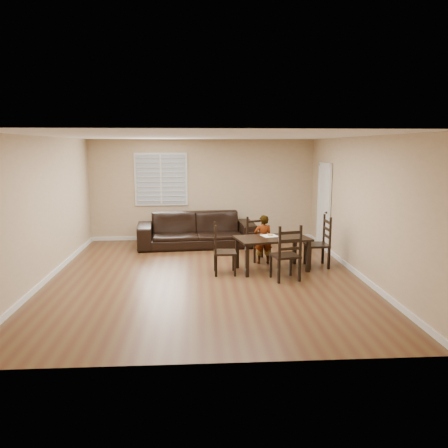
{
  "coord_description": "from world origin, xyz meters",
  "views": [
    {
      "loc": [
        -0.15,
        -8.25,
        2.51
      ],
      "look_at": [
        0.38,
        0.22,
        1.0
      ],
      "focal_mm": 35.0,
      "sensor_mm": 36.0,
      "label": 1
    }
  ],
  "objects_px": {
    "chair_near": "(256,240)",
    "donut": "(270,235)",
    "chair_right": "(323,244)",
    "dining_table": "(272,242)",
    "chair_left": "(219,251)",
    "chair_far": "(288,256)",
    "child": "(263,239)",
    "sofa": "(196,230)"
  },
  "relations": [
    {
      "from": "sofa",
      "to": "chair_left",
      "type": "bearing_deg",
      "value": -84.6
    },
    {
      "from": "chair_near",
      "to": "chair_far",
      "type": "relative_size",
      "value": 0.9
    },
    {
      "from": "sofa",
      "to": "donut",
      "type": "bearing_deg",
      "value": -58.71
    },
    {
      "from": "chair_right",
      "to": "donut",
      "type": "height_order",
      "value": "chair_right"
    },
    {
      "from": "dining_table",
      "to": "child",
      "type": "height_order",
      "value": "child"
    },
    {
      "from": "chair_far",
      "to": "chair_right",
      "type": "bearing_deg",
      "value": -146.84
    },
    {
      "from": "chair_left",
      "to": "donut",
      "type": "height_order",
      "value": "chair_left"
    },
    {
      "from": "chair_near",
      "to": "dining_table",
      "type": "bearing_deg",
      "value": -97.26
    },
    {
      "from": "chair_right",
      "to": "child",
      "type": "relative_size",
      "value": 1.02
    },
    {
      "from": "dining_table",
      "to": "chair_far",
      "type": "bearing_deg",
      "value": -89.81
    },
    {
      "from": "child",
      "to": "chair_right",
      "type": "bearing_deg",
      "value": 165.74
    },
    {
      "from": "chair_far",
      "to": "child",
      "type": "bearing_deg",
      "value": -91.04
    },
    {
      "from": "dining_table",
      "to": "chair_left",
      "type": "distance_m",
      "value": 1.13
    },
    {
      "from": "chair_right",
      "to": "donut",
      "type": "xyz_separation_m",
      "value": [
        -1.13,
        -0.04,
        0.21
      ]
    },
    {
      "from": "chair_near",
      "to": "sofa",
      "type": "xyz_separation_m",
      "value": [
        -1.34,
        1.36,
        -0.01
      ]
    },
    {
      "from": "dining_table",
      "to": "child",
      "type": "relative_size",
      "value": 1.5
    },
    {
      "from": "chair_left",
      "to": "chair_near",
      "type": "bearing_deg",
      "value": -39.0
    },
    {
      "from": "dining_table",
      "to": "child",
      "type": "xyz_separation_m",
      "value": [
        -0.11,
        0.52,
        -0.06
      ]
    },
    {
      "from": "dining_table",
      "to": "chair_near",
      "type": "relative_size",
      "value": 1.65
    },
    {
      "from": "child",
      "to": "chair_left",
      "type": "bearing_deg",
      "value": 35.96
    },
    {
      "from": "chair_left",
      "to": "child",
      "type": "height_order",
      "value": "child"
    },
    {
      "from": "dining_table",
      "to": "chair_left",
      "type": "xyz_separation_m",
      "value": [
        -1.11,
        -0.21,
        -0.13
      ]
    },
    {
      "from": "chair_left",
      "to": "chair_right",
      "type": "relative_size",
      "value": 0.93
    },
    {
      "from": "dining_table",
      "to": "sofa",
      "type": "distance_m",
      "value": 2.76
    },
    {
      "from": "chair_near",
      "to": "sofa",
      "type": "relative_size",
      "value": 0.33
    },
    {
      "from": "chair_left",
      "to": "donut",
      "type": "distance_m",
      "value": 1.18
    },
    {
      "from": "sofa",
      "to": "chair_far",
      "type": "bearing_deg",
      "value": -65.43
    },
    {
      "from": "sofa",
      "to": "child",
      "type": "bearing_deg",
      "value": -55.34
    },
    {
      "from": "chair_right",
      "to": "donut",
      "type": "distance_m",
      "value": 1.15
    },
    {
      "from": "dining_table",
      "to": "chair_left",
      "type": "relative_size",
      "value": 1.57
    },
    {
      "from": "child",
      "to": "sofa",
      "type": "relative_size",
      "value": 0.36
    },
    {
      "from": "chair_near",
      "to": "chair_right",
      "type": "relative_size",
      "value": 0.89
    },
    {
      "from": "chair_left",
      "to": "dining_table",
      "type": "bearing_deg",
      "value": -79.75
    },
    {
      "from": "chair_left",
      "to": "donut",
      "type": "bearing_deg",
      "value": -71.53
    },
    {
      "from": "dining_table",
      "to": "chair_left",
      "type": "bearing_deg",
      "value": 178.75
    },
    {
      "from": "dining_table",
      "to": "chair_left",
      "type": "height_order",
      "value": "chair_left"
    },
    {
      "from": "chair_near",
      "to": "donut",
      "type": "distance_m",
      "value": 0.82
    },
    {
      "from": "chair_left",
      "to": "child",
      "type": "distance_m",
      "value": 1.24
    },
    {
      "from": "chair_left",
      "to": "child",
      "type": "bearing_deg",
      "value": -54.33
    },
    {
      "from": "dining_table",
      "to": "sofa",
      "type": "bearing_deg",
      "value": 112.56
    },
    {
      "from": "chair_right",
      "to": "dining_table",
      "type": "bearing_deg",
      "value": -80.36
    },
    {
      "from": "dining_table",
      "to": "chair_right",
      "type": "distance_m",
      "value": 1.14
    }
  ]
}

